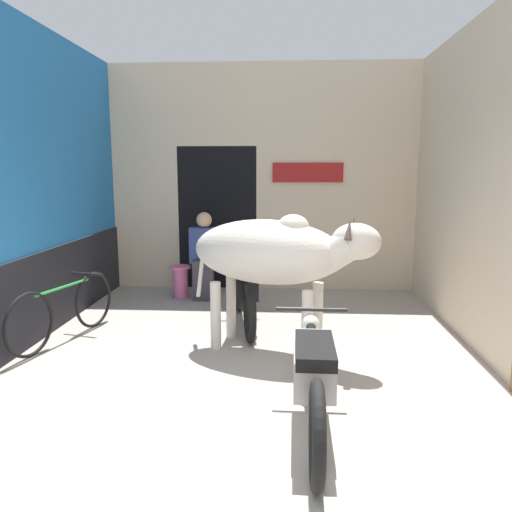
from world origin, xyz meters
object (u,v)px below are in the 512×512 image
at_px(motorcycle_near, 313,372).
at_px(plastic_stool, 180,281).
at_px(cow, 274,253).
at_px(bicycle, 65,310).
at_px(shopkeeper_seated, 204,253).
at_px(motorcycle_far, 244,290).

relative_size(motorcycle_near, plastic_stool, 4.20).
height_order(cow, bicycle, cow).
bearing_deg(plastic_stool, bicycle, -114.41).
relative_size(bicycle, shopkeeper_seated, 1.31).
bearing_deg(plastic_stool, shopkeeper_seated, -2.94).
xyz_separation_m(cow, motorcycle_far, (-0.39, 0.83, -0.59)).
height_order(shopkeeper_seated, plastic_stool, shopkeeper_seated).
distance_m(cow, plastic_stool, 2.65).
bearing_deg(motorcycle_far, cow, -64.83).
xyz_separation_m(cow, bicycle, (-2.31, 0.16, -0.69)).
distance_m(motorcycle_far, bicycle, 2.04).
height_order(cow, shopkeeper_seated, cow).
relative_size(motorcycle_far, shopkeeper_seated, 1.49).
height_order(motorcycle_near, motorcycle_far, motorcycle_far).
bearing_deg(shopkeeper_seated, cow, -62.63).
relative_size(motorcycle_near, bicycle, 1.21).
xyz_separation_m(motorcycle_far, plastic_stool, (-1.04, 1.26, -0.19)).
relative_size(motorcycle_far, bicycle, 1.14).
height_order(motorcycle_far, bicycle, motorcycle_far).
xyz_separation_m(motorcycle_near, bicycle, (-2.63, 1.75, -0.09)).
height_order(cow, motorcycle_far, cow).
bearing_deg(motorcycle_far, motorcycle_near, -73.58).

